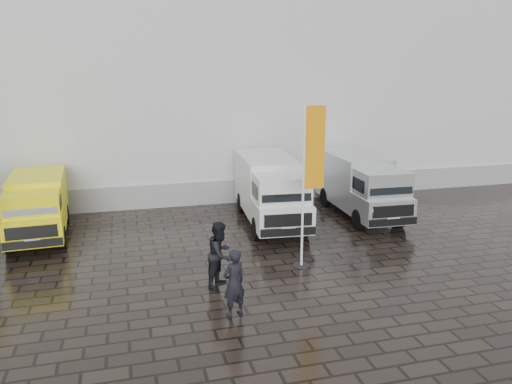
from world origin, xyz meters
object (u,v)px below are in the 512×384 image
van_yellow (38,208)px  van_silver (360,186)px  person_tent (220,254)px  person_front (234,283)px  flagpole (309,176)px  wheelie_bin (348,186)px  van_white (270,192)px

van_yellow → van_silver: bearing=-5.3°
van_yellow → person_tent: 7.77m
van_yellow → person_tent: bearing=-49.5°
van_yellow → person_front: van_yellow is taller
flagpole → wheelie_bin: 8.96m
van_yellow → wheelie_bin: van_yellow is taller
wheelie_bin → person_front: size_ratio=0.61×
van_yellow → flagpole: 9.67m
van_silver → flagpole: flagpole is taller
wheelie_bin → person_front: person_front is taller
van_white → wheelie_bin: (4.60, 2.85, -0.72)m
van_yellow → person_front: bearing=-57.4°
van_silver → flagpole: 6.15m
van_silver → flagpole: size_ratio=1.11×
van_silver → flagpole: (-3.93, -4.47, 1.58)m
van_silver → person_tent: van_silver is taller
van_white → van_silver: (3.79, 0.06, -0.04)m
van_white → wheelie_bin: 5.46m
wheelie_bin → person_tent: (-7.52, -7.97, 0.39)m
van_white → van_silver: 3.79m
van_white → person_tent: (-2.92, -5.11, -0.33)m
van_silver → person_tent: (-6.71, -5.17, -0.29)m
van_white → wheelie_bin: van_white is taller
van_yellow → flagpole: (8.15, -4.91, 1.71)m
van_yellow → person_tent: size_ratio=2.54×
van_white → flagpole: bearing=-87.2°
van_yellow → flagpole: size_ratio=0.93×
person_tent → wheelie_bin: bearing=-5.0°
person_front → van_silver: bearing=-156.8°
van_yellow → flagpole: bearing=-34.3°
van_yellow → flagpole: flagpole is taller
person_tent → person_front: bearing=-142.4°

